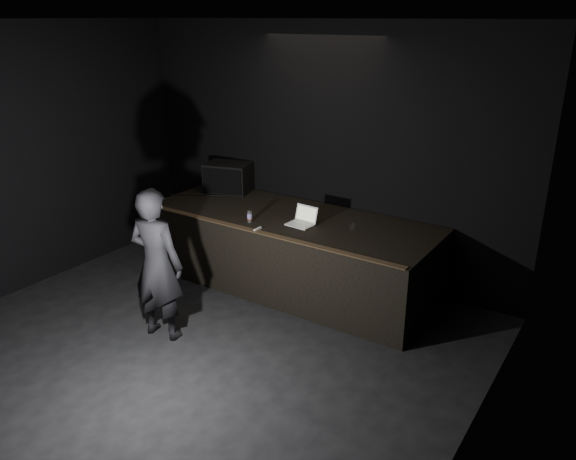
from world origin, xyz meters
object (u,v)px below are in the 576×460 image
(stage_riser, at_px, (290,251))
(laptop, at_px, (303,220))
(beer_can, at_px, (250,216))
(stage_monitor, at_px, (228,177))
(person, at_px, (157,265))

(stage_riser, bearing_deg, laptop, -27.72)
(laptop, xyz_separation_m, beer_can, (-0.62, -0.32, 0.02))
(stage_monitor, height_order, laptop, stage_monitor)
(laptop, relative_size, beer_can, 2.22)
(stage_riser, bearing_deg, stage_monitor, 162.80)
(laptop, bearing_deg, beer_can, -148.67)
(stage_monitor, distance_m, laptop, 1.83)
(beer_can, bearing_deg, stage_monitor, 140.27)
(stage_riser, bearing_deg, beer_can, -124.72)
(beer_can, relative_size, person, 0.09)
(stage_riser, xyz_separation_m, person, (-0.52, -1.96, 0.40))
(stage_riser, distance_m, stage_monitor, 1.66)
(laptop, relative_size, person, 0.20)
(stage_riser, height_order, stage_monitor, stage_monitor)
(stage_monitor, xyz_separation_m, beer_can, (1.10, -0.91, -0.14))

